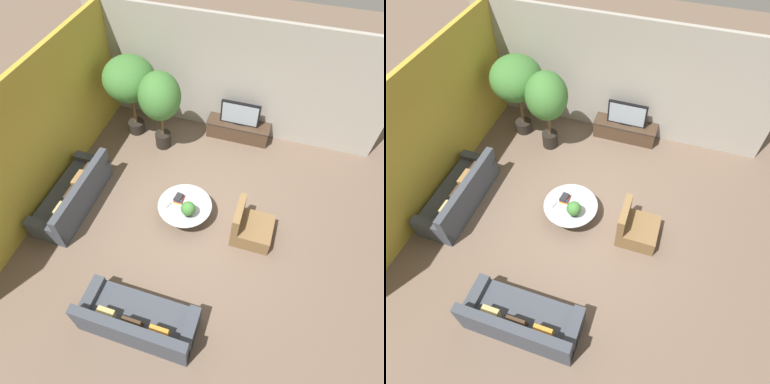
% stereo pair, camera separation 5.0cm
% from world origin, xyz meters
% --- Properties ---
extents(ground_plane, '(24.00, 24.00, 0.00)m').
position_xyz_m(ground_plane, '(0.00, 0.00, 0.00)').
color(ground_plane, brown).
extents(back_wall_stone, '(7.40, 0.12, 3.00)m').
position_xyz_m(back_wall_stone, '(0.00, 3.26, 1.50)').
color(back_wall_stone, '#A39E93').
rests_on(back_wall_stone, ground).
extents(side_wall_left, '(0.12, 7.40, 3.00)m').
position_xyz_m(side_wall_left, '(-3.26, 0.20, 1.50)').
color(side_wall_left, gold).
rests_on(side_wall_left, ground).
extents(media_console, '(1.64, 0.50, 0.46)m').
position_xyz_m(media_console, '(0.36, 2.94, 0.24)').
color(media_console, '#473323').
rests_on(media_console, ground).
extents(television, '(0.99, 0.13, 0.63)m').
position_xyz_m(television, '(0.36, 2.94, 0.76)').
color(television, black).
rests_on(television, media_console).
extents(coffee_table, '(1.16, 1.16, 0.41)m').
position_xyz_m(coffee_table, '(-0.15, 0.06, 0.29)').
color(coffee_table, black).
rests_on(coffee_table, ground).
extents(couch_by_wall, '(0.84, 2.17, 0.84)m').
position_xyz_m(couch_by_wall, '(-2.60, -0.38, 0.29)').
color(couch_by_wall, '#3D424C').
rests_on(couch_by_wall, ground).
extents(couch_near_entry, '(2.01, 0.84, 0.84)m').
position_xyz_m(couch_near_entry, '(-0.16, -2.46, 0.28)').
color(couch_near_entry, '#3D424C').
rests_on(couch_near_entry, ground).
extents(armchair_wicker, '(0.80, 0.76, 0.86)m').
position_xyz_m(armchair_wicker, '(1.29, 0.00, 0.27)').
color(armchair_wicker, brown).
rests_on(armchair_wicker, ground).
extents(potted_palm_tall, '(1.27, 1.27, 2.13)m').
position_xyz_m(potted_palm_tall, '(-2.29, 2.35, 1.56)').
color(potted_palm_tall, black).
rests_on(potted_palm_tall, ground).
extents(potted_palm_corner, '(1.00, 1.00, 2.11)m').
position_xyz_m(potted_palm_corner, '(-1.40, 2.03, 1.45)').
color(potted_palm_corner, black).
rests_on(potted_palm_corner, ground).
extents(potted_plant_tabletop, '(0.30, 0.30, 0.37)m').
position_xyz_m(potted_plant_tabletop, '(-0.00, -0.16, 0.61)').
color(potted_plant_tabletop, black).
rests_on(potted_plant_tabletop, coffee_table).
extents(book_stack, '(0.20, 0.28, 0.13)m').
position_xyz_m(book_stack, '(-0.31, 0.15, 0.46)').
color(book_stack, gold).
rests_on(book_stack, coffee_table).
extents(remote_black, '(0.10, 0.16, 0.02)m').
position_xyz_m(remote_black, '(-0.06, 0.07, 0.42)').
color(remote_black, black).
rests_on(remote_black, coffee_table).
extents(remote_silver, '(0.09, 0.16, 0.02)m').
position_xyz_m(remote_silver, '(-0.48, -0.06, 0.42)').
color(remote_silver, gray).
rests_on(remote_silver, coffee_table).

